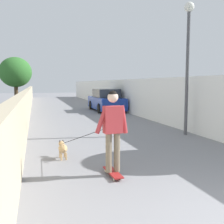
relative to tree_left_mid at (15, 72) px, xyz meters
The scene contains 9 objects.
ground_plane 7.03m from the tree_left_mid, 140.58° to the right, with size 80.00×80.00×0.00m, color gray.
wall_left 7.33m from the tree_left_mid, behind, with size 48.00×0.30×1.55m, color tan.
fence_right 10.26m from the tree_left_mid, 133.74° to the right, with size 48.00×0.30×2.19m, color white.
tree_left_mid is the anchor object (origin of this frame).
lamp_post 14.43m from the tree_left_mid, 152.04° to the right, with size 0.36×0.36×4.83m.
skateboard 16.68m from the tree_left_mid, 169.95° to the right, with size 0.81×0.23×0.08m.
person_skateboarder 16.55m from the tree_left_mid, 169.95° to the right, with size 0.24×0.71×1.69m.
dog 14.99m from the tree_left_mid, behind, with size 1.88×1.00×1.06m.
car_near 7.37m from the tree_left_mid, 119.54° to the right, with size 4.40×1.80×1.54m.
Camera 1 is at (-2.31, 2.76, 1.92)m, focal length 42.08 mm.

